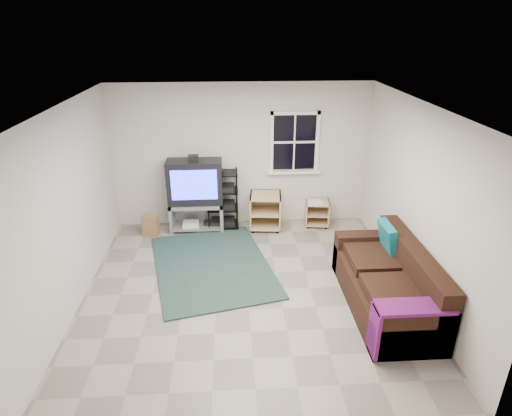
{
  "coord_description": "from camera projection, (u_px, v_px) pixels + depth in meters",
  "views": [
    {
      "loc": [
        -0.2,
        -5.13,
        3.55
      ],
      "look_at": [
        0.15,
        0.4,
        1.11
      ],
      "focal_mm": 30.0,
      "sensor_mm": 36.0,
      "label": 1
    }
  ],
  "objects": [
    {
      "name": "room",
      "position": [
        294.0,
        146.0,
        7.66
      ],
      "size": [
        4.6,
        4.62,
        4.6
      ],
      "color": "gray",
      "rests_on": "ground"
    },
    {
      "name": "tv_unit",
      "position": [
        195.0,
        189.0,
        7.62
      ],
      "size": [
        0.96,
        0.48,
        1.42
      ],
      "color": "gray",
      "rests_on": "ground"
    },
    {
      "name": "av_rack",
      "position": [
        223.0,
        203.0,
        7.81
      ],
      "size": [
        0.56,
        0.4,
        1.11
      ],
      "color": "black",
      "rests_on": "ground"
    },
    {
      "name": "side_table_left",
      "position": [
        265.0,
        209.0,
        7.88
      ],
      "size": [
        0.6,
        0.6,
        0.65
      ],
      "rotation": [
        0.0,
        0.0,
        -0.09
      ],
      "color": "#D5B883",
      "rests_on": "ground"
    },
    {
      "name": "side_table_right",
      "position": [
        317.0,
        211.0,
        8.0
      ],
      "size": [
        0.48,
        0.48,
        0.49
      ],
      "rotation": [
        0.0,
        0.0,
        -0.13
      ],
      "color": "#D5B883",
      "rests_on": "ground"
    },
    {
      "name": "sofa",
      "position": [
        389.0,
        285.0,
        5.66
      ],
      "size": [
        0.92,
        2.08,
        0.95
      ],
      "color": "black",
      "rests_on": "ground"
    },
    {
      "name": "shag_rug",
      "position": [
        212.0,
        265.0,
        6.72
      ],
      "size": [
        2.19,
        2.67,
        0.03
      ],
      "primitive_type": "cube",
      "rotation": [
        0.0,
        0.0,
        0.22
      ],
      "color": "#312316",
      "rests_on": "ground"
    },
    {
      "name": "paper_bag",
      "position": [
        151.0,
        225.0,
        7.63
      ],
      "size": [
        0.29,
        0.21,
        0.38
      ],
      "primitive_type": "cube",
      "rotation": [
        0.0,
        0.0,
        -0.15
      ],
      "color": "#976943",
      "rests_on": "ground"
    }
  ]
}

